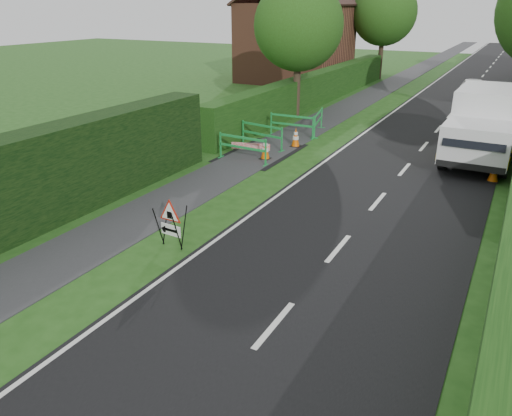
% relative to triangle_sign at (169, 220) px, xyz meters
% --- Properties ---
extents(ground, '(120.00, 120.00, 0.00)m').
position_rel_triangle_sign_xyz_m(ground, '(1.12, -2.67, -0.73)').
color(ground, '#1F4A15').
rests_on(ground, ground).
extents(road_surface, '(6.00, 90.00, 0.02)m').
position_rel_triangle_sign_xyz_m(road_surface, '(3.62, 32.33, -0.73)').
color(road_surface, black).
rests_on(road_surface, ground).
extents(footpath, '(2.00, 90.00, 0.02)m').
position_rel_triangle_sign_xyz_m(footpath, '(-1.88, 32.33, -0.73)').
color(footpath, '#2D2D30').
rests_on(footpath, ground).
extents(hedge_west_far, '(1.00, 24.00, 1.80)m').
position_rel_triangle_sign_xyz_m(hedge_west_far, '(-3.88, 19.33, -0.73)').
color(hedge_west_far, '#14380F').
rests_on(hedge_west_far, ground).
extents(house_west, '(7.50, 7.40, 7.88)m').
position_rel_triangle_sign_xyz_m(house_west, '(-8.88, 27.33, 2.17)').
color(house_west, brown).
rests_on(house_west, ground).
extents(tree_nw, '(4.40, 4.40, 6.70)m').
position_rel_triangle_sign_xyz_m(tree_nw, '(-3.48, 15.33, 3.75)').
color(tree_nw, '#2D2116').
rests_on(tree_nw, ground).
extents(tree_fw, '(4.80, 4.80, 7.24)m').
position_rel_triangle_sign_xyz_m(tree_fw, '(-3.48, 31.33, 4.10)').
color(tree_fw, '#2D2116').
rests_on(tree_fw, ground).
extents(triangle_sign, '(0.76, 0.76, 1.05)m').
position_rel_triangle_sign_xyz_m(triangle_sign, '(0.00, 0.00, 0.00)').
color(triangle_sign, black).
rests_on(triangle_sign, ground).
extents(works_van, '(2.30, 5.68, 2.57)m').
position_rel_triangle_sign_xyz_m(works_van, '(5.79, 11.53, 0.63)').
color(works_van, silver).
rests_on(works_van, ground).
extents(traffic_cone_0, '(0.38, 0.38, 0.79)m').
position_rel_triangle_sign_xyz_m(traffic_cone_0, '(6.48, 8.92, -0.34)').
color(traffic_cone_0, black).
rests_on(traffic_cone_0, ground).
extents(traffic_cone_1, '(0.38, 0.38, 0.79)m').
position_rel_triangle_sign_xyz_m(traffic_cone_1, '(6.22, 10.98, -0.34)').
color(traffic_cone_1, black).
rests_on(traffic_cone_1, ground).
extents(traffic_cone_2, '(0.38, 0.38, 0.79)m').
position_rel_triangle_sign_xyz_m(traffic_cone_2, '(5.90, 13.00, -0.34)').
color(traffic_cone_2, black).
rests_on(traffic_cone_2, ground).
extents(traffic_cone_3, '(0.38, 0.38, 0.79)m').
position_rel_triangle_sign_xyz_m(traffic_cone_3, '(-1.36, 7.68, -0.34)').
color(traffic_cone_3, black).
rests_on(traffic_cone_3, ground).
extents(traffic_cone_4, '(0.38, 0.38, 0.79)m').
position_rel_triangle_sign_xyz_m(traffic_cone_4, '(-1.07, 9.84, -0.34)').
color(traffic_cone_4, black).
rests_on(traffic_cone_4, ground).
extents(ped_barrier_0, '(2.08, 0.49, 1.00)m').
position_rel_triangle_sign_xyz_m(ped_barrier_0, '(-1.96, 6.98, -0.10)').
color(ped_barrier_0, '#1A903B').
rests_on(ped_barrier_0, ground).
extents(ped_barrier_1, '(2.09, 0.72, 1.00)m').
position_rel_triangle_sign_xyz_m(ped_barrier_1, '(-2.23, 9.07, -0.10)').
color(ped_barrier_1, '#1A903B').
rests_on(ped_barrier_1, ground).
extents(ped_barrier_2, '(2.07, 0.39, 1.00)m').
position_rel_triangle_sign_xyz_m(ped_barrier_2, '(-1.91, 11.29, -0.10)').
color(ped_barrier_2, '#1A903B').
rests_on(ped_barrier_2, ground).
extents(ped_barrier_3, '(0.78, 2.09, 1.00)m').
position_rel_triangle_sign_xyz_m(ped_barrier_3, '(-1.13, 12.49, -0.10)').
color(ped_barrier_3, '#1A903B').
rests_on(ped_barrier_3, ground).
extents(redwhite_plank, '(1.46, 0.44, 0.25)m').
position_rel_triangle_sign_xyz_m(redwhite_plank, '(-1.95, 7.59, -0.73)').
color(redwhite_plank, red).
rests_on(redwhite_plank, ground).
extents(hatchback_car, '(1.95, 3.87, 1.26)m').
position_rel_triangle_sign_xyz_m(hatchback_car, '(4.05, 24.85, -0.10)').
color(hatchback_car, white).
rests_on(hatchback_car, ground).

